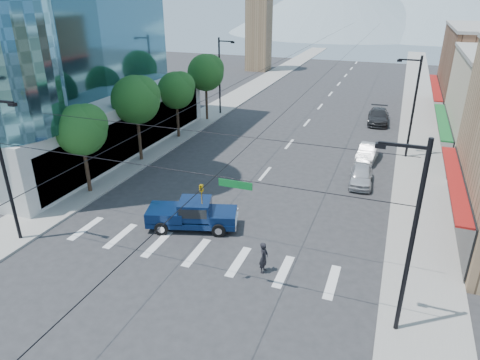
% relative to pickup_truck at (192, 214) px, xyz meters
% --- Properties ---
extents(ground, '(160.00, 160.00, 0.00)m').
position_rel_pickup_truck_xyz_m(ground, '(1.70, -3.99, -1.01)').
color(ground, '#28282B').
rests_on(ground, ground).
extents(sidewalk_left, '(4.00, 120.00, 0.15)m').
position_rel_pickup_truck_xyz_m(sidewalk_left, '(-10.30, 36.01, -0.93)').
color(sidewalk_left, gray).
rests_on(sidewalk_left, ground).
extents(sidewalk_right, '(4.00, 120.00, 0.15)m').
position_rel_pickup_truck_xyz_m(sidewalk_right, '(13.70, 36.01, -0.93)').
color(sidewalk_right, gray).
rests_on(sidewalk_right, ground).
extents(clock_tower, '(4.80, 4.80, 20.40)m').
position_rel_pickup_truck_xyz_m(clock_tower, '(-14.80, 58.01, 9.64)').
color(clock_tower, '#8C6B4C').
rests_on(clock_tower, ground).
extents(mountain_left, '(80.00, 80.00, 22.00)m').
position_rel_pickup_truck_xyz_m(mountain_left, '(-13.30, 146.01, 9.99)').
color(mountain_left, gray).
rests_on(mountain_left, ground).
extents(mountain_right, '(90.00, 90.00, 18.00)m').
position_rel_pickup_truck_xyz_m(mountain_right, '(21.70, 156.01, 7.99)').
color(mountain_right, gray).
rests_on(mountain_right, ground).
extents(tree_near, '(3.65, 3.64, 6.71)m').
position_rel_pickup_truck_xyz_m(tree_near, '(-9.37, 2.10, 3.99)').
color(tree_near, black).
rests_on(tree_near, ground).
extents(tree_midnear, '(4.09, 4.09, 7.52)m').
position_rel_pickup_truck_xyz_m(tree_midnear, '(-9.37, 9.10, 4.59)').
color(tree_midnear, black).
rests_on(tree_midnear, ground).
extents(tree_midfar, '(3.65, 3.64, 6.71)m').
position_rel_pickup_truck_xyz_m(tree_midfar, '(-9.37, 16.10, 3.99)').
color(tree_midfar, black).
rests_on(tree_midfar, ground).
extents(tree_far, '(4.09, 4.09, 7.52)m').
position_rel_pickup_truck_xyz_m(tree_far, '(-9.37, 23.10, 4.59)').
color(tree_far, black).
rests_on(tree_far, ground).
extents(signal_rig, '(21.80, 0.20, 9.00)m').
position_rel_pickup_truck_xyz_m(signal_rig, '(1.89, -4.99, 3.64)').
color(signal_rig, black).
rests_on(signal_rig, ground).
extents(lamp_pole_nw, '(2.00, 0.25, 9.00)m').
position_rel_pickup_truck_xyz_m(lamp_pole_nw, '(-8.97, 26.01, 3.94)').
color(lamp_pole_nw, black).
rests_on(lamp_pole_nw, ground).
extents(lamp_pole_ne, '(2.00, 0.25, 9.00)m').
position_rel_pickup_truck_xyz_m(lamp_pole_ne, '(12.37, 18.01, 3.94)').
color(lamp_pole_ne, black).
rests_on(lamp_pole_ne, ground).
extents(pickup_truck, '(6.02, 3.57, 1.93)m').
position_rel_pickup_truck_xyz_m(pickup_truck, '(0.00, 0.00, 0.00)').
color(pickup_truck, '#08193E').
rests_on(pickup_truck, ground).
extents(pedestrian, '(0.45, 0.67, 1.78)m').
position_rel_pickup_truck_xyz_m(pedestrian, '(5.67, -2.86, -0.12)').
color(pedestrian, black).
rests_on(pedestrian, ground).
extents(parked_car_near, '(1.96, 4.32, 1.44)m').
position_rel_pickup_truck_xyz_m(parked_car_near, '(9.30, 10.71, -0.29)').
color(parked_car_near, silver).
rests_on(parked_car_near, ground).
extents(parked_car_mid, '(1.86, 4.41, 1.41)m').
position_rel_pickup_truck_xyz_m(parked_car_mid, '(9.30, 16.25, -0.30)').
color(parked_car_mid, silver).
rests_on(parked_car_mid, ground).
extents(parked_car_far, '(2.54, 5.63, 1.60)m').
position_rel_pickup_truck_xyz_m(parked_car_far, '(9.30, 28.71, -0.21)').
color(parked_car_far, '#28282A').
rests_on(parked_car_far, ground).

